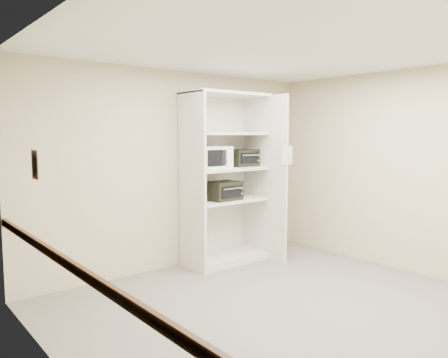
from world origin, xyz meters
TOP-DOWN VIEW (x-y plane):
  - floor at (0.00, 0.00)m, footprint 4.50×4.00m
  - ceiling at (0.00, 0.00)m, footprint 4.50×4.00m
  - wall_back at (0.00, 2.00)m, footprint 4.50×0.02m
  - wall_left at (-2.25, 0.00)m, footprint 0.02×4.00m
  - wall_right at (2.25, 0.00)m, footprint 0.02×4.00m
  - shelving_unit at (0.67, 1.70)m, footprint 1.24×0.92m
  - microwave at (0.35, 1.71)m, footprint 0.51×0.39m
  - toaster_oven_upper at (0.97, 1.75)m, footprint 0.44×0.34m
  - toaster_oven_lower at (0.53, 1.65)m, footprint 0.49×0.38m
  - paper_sign at (1.21, 1.07)m, footprint 0.20×0.01m
  - chair_rail at (-2.23, 0.00)m, footprint 0.04×3.98m
  - wall_poster at (-2.24, 0.71)m, footprint 0.01×0.18m

SIDE VIEW (x-z plane):
  - floor at x=0.00m, z-range -0.01..0.01m
  - chair_rail at x=-2.23m, z-range 0.86..0.94m
  - toaster_oven_lower at x=0.53m, z-range 0.92..1.18m
  - shelving_unit at x=0.67m, z-range -0.08..2.34m
  - wall_back at x=0.00m, z-range 0.00..2.70m
  - wall_left at x=-2.25m, z-range 0.00..2.70m
  - wall_right at x=2.25m, z-range 0.00..2.70m
  - toaster_oven_upper at x=0.97m, z-range 1.37..1.62m
  - microwave at x=0.35m, z-range 1.37..1.68m
  - paper_sign at x=1.21m, z-range 1.42..1.68m
  - wall_poster at x=-2.24m, z-range 1.46..1.71m
  - ceiling at x=0.00m, z-range 2.70..2.71m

